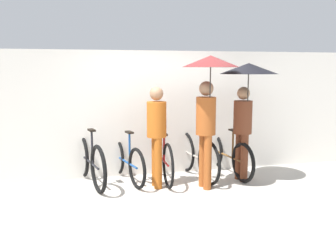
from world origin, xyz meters
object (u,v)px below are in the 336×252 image
(parked_bicycle_1, at_px, (126,161))
(parked_bicycle_3, at_px, (196,156))
(pedestrian_center, at_px, (208,89))
(pedestrian_trailing, at_px, (246,90))
(parked_bicycle_4, at_px, (227,155))
(parked_bicycle_0, at_px, (90,161))
(parked_bicycle_2, at_px, (162,158))
(pedestrian_leading, at_px, (157,129))

(parked_bicycle_1, distance_m, parked_bicycle_3, 1.26)
(pedestrian_center, height_order, pedestrian_trailing, pedestrian_center)
(parked_bicycle_4, distance_m, pedestrian_center, 1.61)
(parked_bicycle_3, xyz_separation_m, pedestrian_center, (-0.04, -0.69, 1.23))
(parked_bicycle_1, bearing_deg, pedestrian_trailing, -118.65)
(parked_bicycle_1, bearing_deg, parked_bicycle_0, 80.43)
(pedestrian_trailing, bearing_deg, pedestrian_center, 11.33)
(parked_bicycle_1, xyz_separation_m, parked_bicycle_2, (0.63, -0.07, 0.03))
(pedestrian_leading, bearing_deg, parked_bicycle_0, -23.38)
(parked_bicycle_3, relative_size, pedestrian_center, 0.79)
(parked_bicycle_0, height_order, pedestrian_leading, pedestrian_leading)
(parked_bicycle_2, height_order, parked_bicycle_3, parked_bicycle_3)
(parked_bicycle_2, relative_size, parked_bicycle_4, 0.98)
(parked_bicycle_1, height_order, pedestrian_trailing, pedestrian_trailing)
(parked_bicycle_1, height_order, parked_bicycle_3, parked_bicycle_3)
(pedestrian_center, xyz_separation_m, pedestrian_trailing, (0.77, 0.24, -0.04))
(pedestrian_trailing, bearing_deg, parked_bicycle_0, -16.98)
(parked_bicycle_0, distance_m, pedestrian_leading, 1.29)
(pedestrian_leading, height_order, pedestrian_trailing, pedestrian_trailing)
(parked_bicycle_1, height_order, parked_bicycle_2, parked_bicycle_2)
(pedestrian_leading, bearing_deg, pedestrian_center, 156.72)
(parked_bicycle_4, distance_m, pedestrian_trailing, 1.33)
(parked_bicycle_0, xyz_separation_m, parked_bicycle_2, (1.26, -0.03, -0.01))
(parked_bicycle_0, bearing_deg, parked_bicycle_4, -102.56)
(parked_bicycle_0, relative_size, parked_bicycle_3, 1.04)
(parked_bicycle_1, height_order, parked_bicycle_4, parked_bicycle_4)
(parked_bicycle_2, distance_m, pedestrian_center, 1.55)
(pedestrian_leading, distance_m, pedestrian_trailing, 1.66)
(parked_bicycle_0, distance_m, parked_bicycle_1, 0.63)
(parked_bicycle_2, distance_m, pedestrian_leading, 0.74)
(parked_bicycle_2, bearing_deg, parked_bicycle_1, 85.54)
(pedestrian_center, bearing_deg, parked_bicycle_3, -98.77)
(parked_bicycle_0, height_order, pedestrian_center, pedestrian_center)
(pedestrian_leading, xyz_separation_m, pedestrian_trailing, (1.54, -0.07, 0.62))
(parked_bicycle_0, relative_size, pedestrian_center, 0.83)
(parked_bicycle_1, relative_size, parked_bicycle_3, 0.95)
(parked_bicycle_4, bearing_deg, pedestrian_leading, 100.39)
(parked_bicycle_2, xyz_separation_m, pedestrian_trailing, (1.36, -0.48, 1.20))
(parked_bicycle_0, relative_size, parked_bicycle_4, 0.99)
(parked_bicycle_0, height_order, parked_bicycle_3, parked_bicycle_3)
(parked_bicycle_2, relative_size, parked_bicycle_3, 1.03)
(parked_bicycle_1, height_order, pedestrian_center, pedestrian_center)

